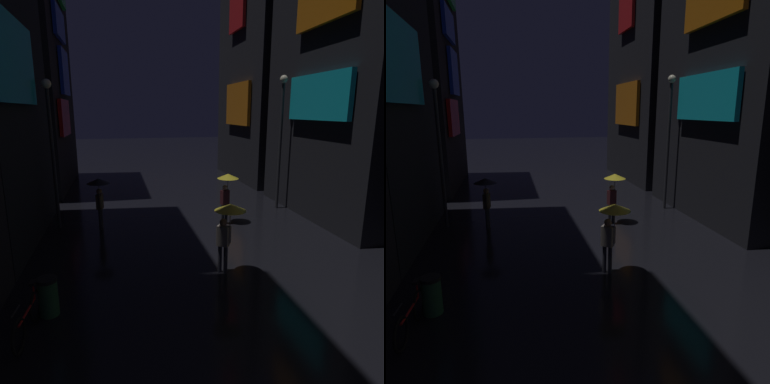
% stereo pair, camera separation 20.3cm
% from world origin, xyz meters
% --- Properties ---
extents(building_left_far, '(4.25, 8.53, 14.95)m').
position_xyz_m(building_left_far, '(-7.48, 22.26, 7.48)').
color(building_left_far, black).
rests_on(building_left_far, ground).
extents(building_right_mid, '(4.25, 8.03, 16.39)m').
position_xyz_m(building_right_mid, '(7.48, 13.01, 8.20)').
color(building_right_mid, black).
rests_on(building_right_mid, ground).
extents(building_right_far, '(4.25, 8.21, 20.26)m').
position_xyz_m(building_right_far, '(7.49, 22.10, 10.13)').
color(building_right_far, black).
rests_on(building_right_far, ground).
extents(pedestrian_foreground_left_black, '(0.90, 0.90, 2.12)m').
position_xyz_m(pedestrian_foreground_left_black, '(-3.33, 12.98, 1.67)').
color(pedestrian_foreground_left_black, '#2D2D38').
rests_on(pedestrian_foreground_left_black, ground).
extents(pedestrian_midstreet_centre_yellow, '(0.90, 0.90, 2.12)m').
position_xyz_m(pedestrian_midstreet_centre_yellow, '(0.42, 8.31, 1.67)').
color(pedestrian_midstreet_centre_yellow, '#2D2D38').
rests_on(pedestrian_midstreet_centre_yellow, ground).
extents(pedestrian_foreground_right_yellow, '(0.90, 0.90, 2.12)m').
position_xyz_m(pedestrian_foreground_right_yellow, '(1.86, 12.76, 1.67)').
color(pedestrian_foreground_right_yellow, black).
rests_on(pedestrian_foreground_right_yellow, ground).
extents(bicycle_parked_at_storefront, '(0.21, 1.82, 0.96)m').
position_xyz_m(bicycle_parked_at_storefront, '(-4.60, 6.50, 0.39)').
color(bicycle_parked_at_storefront, black).
rests_on(bicycle_parked_at_storefront, ground).
extents(streetlamp_left_far, '(0.36, 0.36, 5.83)m').
position_xyz_m(streetlamp_left_far, '(-5.00, 13.57, 3.62)').
color(streetlamp_left_far, '#2D2D33').
rests_on(streetlamp_left_far, ground).
extents(streetlamp_right_far, '(0.36, 0.36, 6.24)m').
position_xyz_m(streetlamp_right_far, '(5.00, 14.42, 3.84)').
color(streetlamp_right_far, '#2D2D33').
rests_on(streetlamp_right_far, ground).
extents(trash_bin, '(0.46, 0.46, 0.93)m').
position_xyz_m(trash_bin, '(-4.30, 7.18, 0.47)').
color(trash_bin, '#265933').
rests_on(trash_bin, ground).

